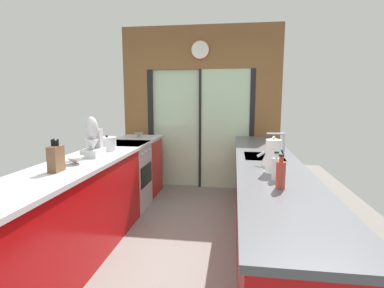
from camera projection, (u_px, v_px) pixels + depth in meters
The scene contains 15 objects.
ground_plane at pixel (182, 231), 3.48m from camera, with size 5.04×7.60×0.02m, color slate.
back_wall_unit at pixel (200, 98), 5.00m from camera, with size 2.64×0.12×2.70m.
left_counter_run at pixel (87, 202), 3.07m from camera, with size 0.62×3.80×0.92m.
right_counter_run at pixel (267, 206), 2.99m from camera, with size 0.62×3.80×0.92m.
sink_faucet at pixel (281, 141), 3.12m from camera, with size 0.19×0.02×0.25m.
oven_range at pixel (126, 176), 4.17m from camera, with size 0.60×0.60×0.92m.
mixing_bowl_near at pixel (75, 160), 2.77m from camera, with size 0.17×0.17×0.07m.
mixing_bowl_far at pixel (139, 135), 4.62m from camera, with size 0.15×0.15×0.08m.
knife_block at pixel (56, 159), 2.48m from camera, with size 0.08×0.14×0.28m.
stand_mixer at pixel (93, 141), 3.12m from camera, with size 0.17×0.27×0.42m.
stock_pot at pixel (107, 144), 3.47m from camera, with size 0.22×0.22×0.19m.
kettle at pixel (269, 155), 2.71m from camera, with size 0.24×0.15×0.21m.
soap_bottle_near at pixel (281, 174), 2.02m from camera, with size 0.06×0.06×0.24m.
soap_bottle_far at pixel (276, 168), 2.24m from camera, with size 0.06×0.06×0.22m.
paper_towel_roll at pixel (273, 157), 2.43m from camera, with size 0.14×0.14×0.31m.
Camera 1 is at (0.57, -2.63, 1.53)m, focal length 27.95 mm.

